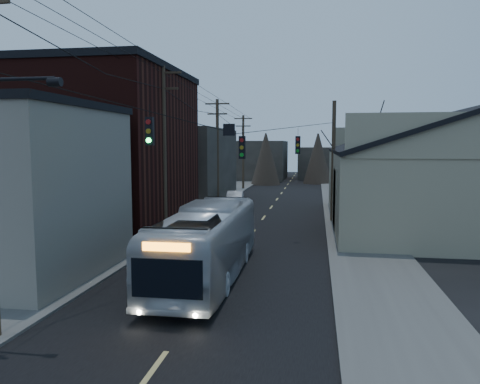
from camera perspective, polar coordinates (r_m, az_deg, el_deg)
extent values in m
cube|color=black|center=(39.00, 3.55, -2.26)|extent=(9.00, 110.00, 0.02)
cube|color=#474744|center=(40.16, -5.72, -1.97)|extent=(4.00, 110.00, 0.12)
cube|color=#474744|center=(38.89, 13.13, -2.35)|extent=(4.00, 110.00, 0.12)
cube|color=gray|center=(21.74, -26.98, -0.05)|extent=(8.00, 8.00, 7.00)
cube|color=black|center=(31.62, -16.73, 4.70)|extent=(10.00, 12.00, 10.00)
cube|color=#2F2B26|center=(46.43, -7.42, 3.33)|extent=(9.00, 14.00, 7.00)
cube|color=gray|center=(34.78, 24.52, 0.37)|extent=(16.00, 20.00, 5.00)
cube|color=black|center=(33.83, 18.20, 6.92)|extent=(8.16, 20.60, 2.86)
cube|color=#2F2B26|center=(74.12, 1.67, 3.90)|extent=(10.00, 12.00, 6.00)
cube|color=#2F2B26|center=(78.54, 11.62, 3.53)|extent=(12.00, 14.00, 5.00)
cone|color=black|center=(28.61, 14.61, 1.86)|extent=(0.40, 0.40, 7.20)
cylinder|color=#382B1E|center=(27.87, -9.24, 4.75)|extent=(0.28, 0.28, 10.00)
cube|color=#382B1E|center=(28.17, -9.40, 14.15)|extent=(2.20, 0.12, 0.12)
cylinder|color=#382B1E|center=(42.36, -2.76, 4.82)|extent=(0.28, 0.28, 9.50)
cube|color=#382B1E|center=(42.51, -2.79, 10.70)|extent=(2.20, 0.12, 0.12)
cylinder|color=#382B1E|center=(57.12, 0.40, 4.84)|extent=(0.28, 0.28, 9.00)
cube|color=#382B1E|center=(57.20, 0.40, 8.95)|extent=(2.20, 0.12, 0.12)
cylinder|color=#382B1E|center=(33.47, 11.29, 3.60)|extent=(0.28, 0.28, 8.50)
cube|color=black|center=(16.97, -10.95, 7.28)|extent=(0.28, 0.20, 1.00)
cube|color=black|center=(20.68, 0.26, 5.45)|extent=(0.28, 0.20, 1.00)
cube|color=black|center=(26.44, 7.07, 5.70)|extent=(0.28, 0.20, 1.00)
imported|color=#A5AAB1|center=(19.14, -4.02, -6.21)|extent=(2.59, 10.78, 3.00)
imported|color=#A9ACB0|center=(41.66, -0.62, -0.82)|extent=(1.84, 4.16, 1.33)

